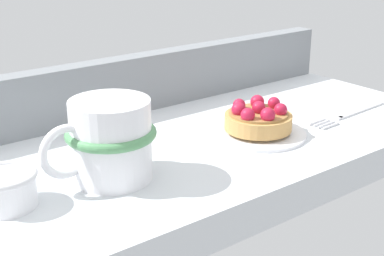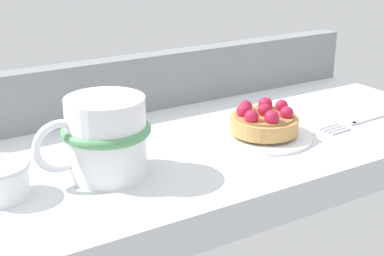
{
  "view_description": "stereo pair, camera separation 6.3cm",
  "coord_description": "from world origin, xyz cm",
  "px_view_note": "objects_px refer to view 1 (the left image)",
  "views": [
    {
      "loc": [
        -40.76,
        -50.64,
        25.5
      ],
      "look_at": [
        -4.48,
        -3.42,
        3.29
      ],
      "focal_mm": 51.99,
      "sensor_mm": 36.0,
      "label": 1
    },
    {
      "loc": [
        -35.53,
        -54.23,
        25.5
      ],
      "look_at": [
        -4.48,
        -3.42,
        3.29
      ],
      "focal_mm": 51.99,
      "sensor_mm": 36.0,
      "label": 2
    }
  ],
  "objects_px": {
    "raspberry_tart": "(258,118)",
    "coffee_mug": "(110,140)",
    "sugar_bowl": "(5,188)",
    "dessert_plate": "(258,132)",
    "dessert_fork": "(353,112)"
  },
  "relations": [
    {
      "from": "raspberry_tart",
      "to": "coffee_mug",
      "type": "height_order",
      "value": "coffee_mug"
    },
    {
      "from": "raspberry_tart",
      "to": "coffee_mug",
      "type": "xyz_separation_m",
      "value": [
        -0.21,
        0.0,
        0.02
      ]
    },
    {
      "from": "raspberry_tart",
      "to": "sugar_bowl",
      "type": "relative_size",
      "value": 1.37
    },
    {
      "from": "coffee_mug",
      "to": "dessert_plate",
      "type": "bearing_deg",
      "value": -0.36
    },
    {
      "from": "raspberry_tart",
      "to": "sugar_bowl",
      "type": "xyz_separation_m",
      "value": [
        -0.32,
        0.01,
        -0.0
      ]
    },
    {
      "from": "dessert_plate",
      "to": "dessert_fork",
      "type": "height_order",
      "value": "dessert_plate"
    },
    {
      "from": "sugar_bowl",
      "to": "raspberry_tart",
      "type": "bearing_deg",
      "value": -1.54
    },
    {
      "from": "dessert_plate",
      "to": "sugar_bowl",
      "type": "bearing_deg",
      "value": 178.45
    },
    {
      "from": "dessert_plate",
      "to": "dessert_fork",
      "type": "relative_size",
      "value": 0.7
    },
    {
      "from": "dessert_plate",
      "to": "sugar_bowl",
      "type": "xyz_separation_m",
      "value": [
        -0.32,
        0.01,
        0.02
      ]
    },
    {
      "from": "dessert_plate",
      "to": "dessert_fork",
      "type": "xyz_separation_m",
      "value": [
        0.16,
        -0.02,
        -0.0
      ]
    },
    {
      "from": "dessert_fork",
      "to": "coffee_mug",
      "type": "bearing_deg",
      "value": 176.16
    },
    {
      "from": "dessert_plate",
      "to": "sugar_bowl",
      "type": "height_order",
      "value": "sugar_bowl"
    },
    {
      "from": "dessert_plate",
      "to": "coffee_mug",
      "type": "bearing_deg",
      "value": 179.64
    },
    {
      "from": "dessert_plate",
      "to": "sugar_bowl",
      "type": "relative_size",
      "value": 1.97
    }
  ]
}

